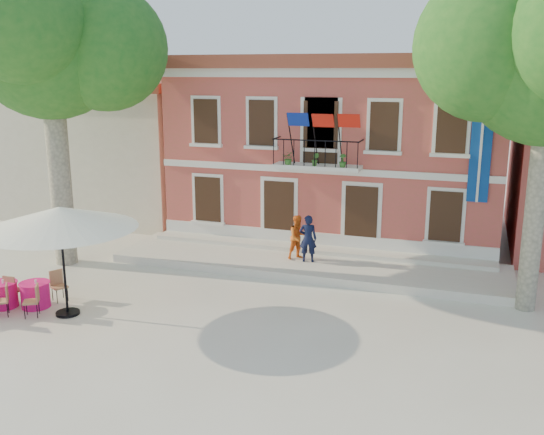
{
  "coord_description": "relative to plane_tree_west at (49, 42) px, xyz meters",
  "views": [
    {
      "loc": [
        7.45,
        -15.71,
        6.92
      ],
      "look_at": [
        0.95,
        3.5,
        1.99
      ],
      "focal_mm": 40.0,
      "sensor_mm": 36.0,
      "label": 1
    }
  ],
  "objects": [
    {
      "name": "plane_tree_west",
      "position": [
        0.0,
        0.0,
        0.0
      ],
      "size": [
        5.43,
        5.43,
        10.68
      ],
      "color": "#A59E84",
      "rests_on": "ground"
    },
    {
      "name": "neighbor_west",
      "position": [
        -2.91,
        8.89,
        -4.63
      ],
      "size": [
        9.4,
        9.4,
        6.4
      ],
      "color": "beige",
      "rests_on": "ground"
    },
    {
      "name": "terrace",
      "position": [
        8.59,
        2.29,
        -7.69
      ],
      "size": [
        14.0,
        3.4,
        0.3
      ],
      "primitive_type": "cube",
      "color": "silver",
      "rests_on": "ground"
    },
    {
      "name": "cafe_table_1",
      "position": [
        1.86,
        -3.93,
        -7.42
      ],
      "size": [
        1.64,
        1.87,
        0.95
      ],
      "color": "#EC1689",
      "rests_on": "ground"
    },
    {
      "name": "patio_umbrella",
      "position": [
        3.11,
        -4.1,
        -4.96
      ],
      "size": [
        4.32,
        4.32,
        3.21
      ],
      "color": "black",
      "rests_on": "ground"
    },
    {
      "name": "main_building",
      "position": [
        8.6,
        7.88,
        -4.06
      ],
      "size": [
        13.5,
        9.59,
        7.5
      ],
      "color": "#C84A48",
      "rests_on": "ground"
    },
    {
      "name": "cafe_table_2",
      "position": [
        0.93,
        -4.23,
        -7.42
      ],
      "size": [
        1.51,
        1.77,
        0.95
      ],
      "color": "#EC1689",
      "rests_on": "ground"
    },
    {
      "name": "pedestrian_orange",
      "position": [
        8.24,
        2.3,
        -6.74
      ],
      "size": [
        0.98,
        0.98,
        1.6
      ],
      "primitive_type": "imported",
      "rotation": [
        0.0,
        0.0,
        0.78
      ],
      "color": "orange",
      "rests_on": "terrace"
    },
    {
      "name": "pedestrian_navy",
      "position": [
        8.66,
        2.08,
        -6.7
      ],
      "size": [
        0.68,
        0.52,
        1.7
      ],
      "primitive_type": "imported",
      "rotation": [
        0.0,
        0.0,
        3.33
      ],
      "color": "black",
      "rests_on": "terrace"
    },
    {
      "name": "ground",
      "position": [
        6.59,
        -2.11,
        -7.84
      ],
      "size": [
        90.0,
        90.0,
        0.0
      ],
      "primitive_type": "plane",
      "color": "beige",
      "rests_on": "ground"
    }
  ]
}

